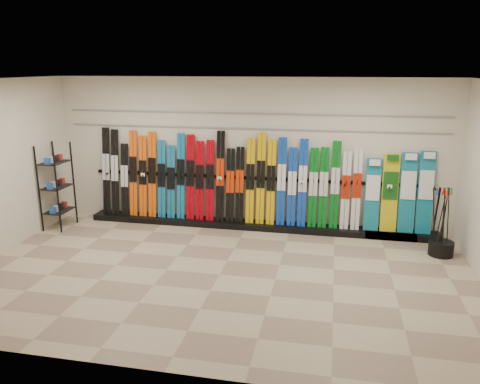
# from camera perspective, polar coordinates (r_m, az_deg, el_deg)

# --- Properties ---
(floor) EXTENTS (8.00, 8.00, 0.00)m
(floor) POSITION_cam_1_polar(r_m,az_deg,el_deg) (7.54, -2.50, -10.01)
(floor) COLOR gray
(floor) RESTS_ON ground
(back_wall) EXTENTS (8.00, 0.00, 8.00)m
(back_wall) POSITION_cam_1_polar(r_m,az_deg,el_deg) (9.43, 1.04, 4.73)
(back_wall) COLOR beige
(back_wall) RESTS_ON floor
(ceiling) EXTENTS (8.00, 8.00, 0.00)m
(ceiling) POSITION_cam_1_polar(r_m,az_deg,el_deg) (6.83, -2.80, 13.42)
(ceiling) COLOR silver
(ceiling) RESTS_ON back_wall
(ski_rack_base) EXTENTS (8.00, 0.40, 0.12)m
(ski_rack_base) POSITION_cam_1_polar(r_m,az_deg,el_deg) (9.55, 2.09, -4.09)
(ski_rack_base) COLOR black
(ski_rack_base) RESTS_ON floor
(skis) EXTENTS (5.37, 0.23, 1.84)m
(skis) POSITION_cam_1_polar(r_m,az_deg,el_deg) (9.47, -2.05, 1.40)
(skis) COLOR black
(skis) RESTS_ON ski_rack_base
(snowboards) EXTENTS (1.25, 0.24, 1.56)m
(snowboards) POSITION_cam_1_polar(r_m,az_deg,el_deg) (9.36, 18.88, -0.16)
(snowboards) COLOR #14728C
(snowboards) RESTS_ON ski_rack_base
(accessory_rack) EXTENTS (0.40, 0.60, 1.72)m
(accessory_rack) POSITION_cam_1_polar(r_m,az_deg,el_deg) (10.09, -21.45, 0.65)
(accessory_rack) COLOR black
(accessory_rack) RESTS_ON floor
(pole_bin) EXTENTS (0.42, 0.42, 0.25)m
(pole_bin) POSITION_cam_1_polar(r_m,az_deg,el_deg) (8.93, 23.29, -6.32)
(pole_bin) COLOR black
(pole_bin) RESTS_ON floor
(ski_poles) EXTENTS (0.37, 0.38, 1.18)m
(ski_poles) POSITION_cam_1_polar(r_m,az_deg,el_deg) (8.79, 23.28, -3.30)
(ski_poles) COLOR black
(ski_poles) RESTS_ON pole_bin
(slatwall_rail_0) EXTENTS (7.60, 0.02, 0.03)m
(slatwall_rail_0) POSITION_cam_1_polar(r_m,az_deg,el_deg) (9.33, 1.04, 7.73)
(slatwall_rail_0) COLOR gray
(slatwall_rail_0) RESTS_ON back_wall
(slatwall_rail_1) EXTENTS (7.60, 0.02, 0.03)m
(slatwall_rail_1) POSITION_cam_1_polar(r_m,az_deg,el_deg) (9.30, 1.04, 9.56)
(slatwall_rail_1) COLOR gray
(slatwall_rail_1) RESTS_ON back_wall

